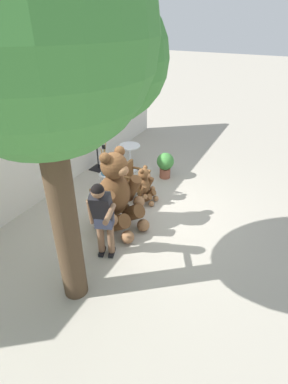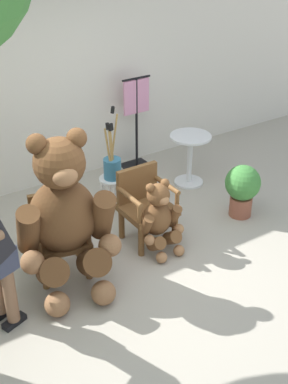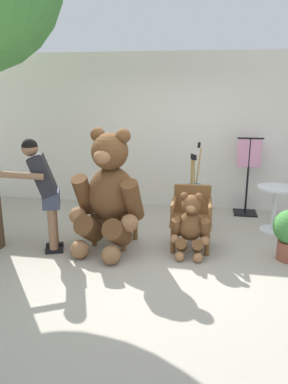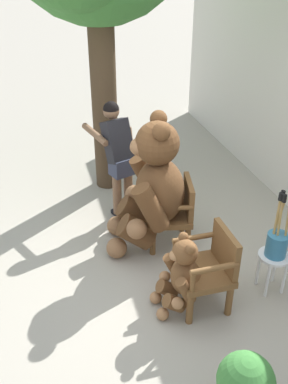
{
  "view_description": "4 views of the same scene",
  "coord_description": "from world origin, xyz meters",
  "px_view_note": "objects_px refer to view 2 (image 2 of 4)",
  "views": [
    {
      "loc": [
        -4.63,
        -2.43,
        3.74
      ],
      "look_at": [
        -0.0,
        -0.09,
        0.61
      ],
      "focal_mm": 28.0,
      "sensor_mm": 36.0,
      "label": 1
    },
    {
      "loc": [
        -2.32,
        -3.93,
        3.59
      ],
      "look_at": [
        0.35,
        0.18,
        0.8
      ],
      "focal_mm": 50.0,
      "sensor_mm": 36.0,
      "label": 2
    },
    {
      "loc": [
        0.72,
        -4.54,
        2.19
      ],
      "look_at": [
        -0.12,
        0.39,
        0.79
      ],
      "focal_mm": 35.0,
      "sensor_mm": 36.0,
      "label": 3
    },
    {
      "loc": [
        3.58,
        -1.04,
        3.27
      ],
      "look_at": [
        -0.34,
        0.03,
        0.9
      ],
      "focal_mm": 40.0,
      "sensor_mm": 36.0,
      "label": 4
    }
  ],
  "objects_px": {
    "wooden_chair_right": "(145,203)",
    "wooden_chair_left": "(59,232)",
    "white_stool": "(113,185)",
    "teddy_bear_large": "(65,215)",
    "round_side_table": "(190,154)",
    "teddy_bear_small": "(159,218)",
    "brush_bucket": "(112,165)",
    "potted_plant": "(242,187)",
    "clothing_display_stand": "(137,122)"
  },
  "relations": [
    {
      "from": "wooden_chair_right",
      "to": "wooden_chair_left",
      "type": "bearing_deg",
      "value": -179.93
    },
    {
      "from": "wooden_chair_right",
      "to": "white_stool",
      "type": "bearing_deg",
      "value": 89.81
    },
    {
      "from": "teddy_bear_large",
      "to": "wooden_chair_right",
      "type": "bearing_deg",
      "value": 13.68
    },
    {
      "from": "round_side_table",
      "to": "teddy_bear_small",
      "type": "bearing_deg",
      "value": -139.07
    },
    {
      "from": "brush_bucket",
      "to": "round_side_table",
      "type": "height_order",
      "value": "brush_bucket"
    },
    {
      "from": "potted_plant",
      "to": "clothing_display_stand",
      "type": "height_order",
      "value": "clothing_display_stand"
    },
    {
      "from": "white_stool",
      "to": "round_side_table",
      "type": "relative_size",
      "value": 0.64
    },
    {
      "from": "round_side_table",
      "to": "clothing_display_stand",
      "type": "height_order",
      "value": "clothing_display_stand"
    },
    {
      "from": "brush_bucket",
      "to": "round_side_table",
      "type": "xyz_separation_m",
      "value": [
        1.25,
        0.05,
        -0.19
      ]
    },
    {
      "from": "teddy_bear_small",
      "to": "potted_plant",
      "type": "distance_m",
      "value": 1.28
    },
    {
      "from": "potted_plant",
      "to": "white_stool",
      "type": "bearing_deg",
      "value": 142.53
    },
    {
      "from": "brush_bucket",
      "to": "white_stool",
      "type": "bearing_deg",
      "value": 30.95
    },
    {
      "from": "teddy_bear_small",
      "to": "brush_bucket",
      "type": "distance_m",
      "value": 1.05
    },
    {
      "from": "wooden_chair_left",
      "to": "teddy_bear_large",
      "type": "height_order",
      "value": "teddy_bear_large"
    },
    {
      "from": "wooden_chair_right",
      "to": "potted_plant",
      "type": "height_order",
      "value": "wooden_chair_right"
    },
    {
      "from": "wooden_chair_left",
      "to": "white_stool",
      "type": "distance_m",
      "value": 1.31
    },
    {
      "from": "round_side_table",
      "to": "potted_plant",
      "type": "xyz_separation_m",
      "value": [
        0.03,
        -1.03,
        -0.05
      ]
    },
    {
      "from": "wooden_chair_right",
      "to": "clothing_display_stand",
      "type": "height_order",
      "value": "clothing_display_stand"
    },
    {
      "from": "wooden_chair_right",
      "to": "clothing_display_stand",
      "type": "distance_m",
      "value": 1.85
    },
    {
      "from": "wooden_chair_left",
      "to": "round_side_table",
      "type": "bearing_deg",
      "value": 18.86
    },
    {
      "from": "teddy_bear_large",
      "to": "potted_plant",
      "type": "bearing_deg",
      "value": 0.83
    },
    {
      "from": "wooden_chair_left",
      "to": "potted_plant",
      "type": "relative_size",
      "value": 1.26
    },
    {
      "from": "white_stool",
      "to": "brush_bucket",
      "type": "height_order",
      "value": "brush_bucket"
    },
    {
      "from": "teddy_bear_large",
      "to": "white_stool",
      "type": "xyz_separation_m",
      "value": [
        1.11,
        1.01,
        -0.47
      ]
    },
    {
      "from": "round_side_table",
      "to": "potted_plant",
      "type": "distance_m",
      "value": 1.03
    },
    {
      "from": "teddy_bear_large",
      "to": "brush_bucket",
      "type": "xyz_separation_m",
      "value": [
        1.11,
        1.01,
        -0.18
      ]
    },
    {
      "from": "teddy_bear_large",
      "to": "teddy_bear_small",
      "type": "xyz_separation_m",
      "value": [
        1.11,
        -0.02,
        -0.4
      ]
    },
    {
      "from": "teddy_bear_small",
      "to": "round_side_table",
      "type": "relative_size",
      "value": 1.2
    },
    {
      "from": "teddy_bear_small",
      "to": "wooden_chair_left",
      "type": "bearing_deg",
      "value": 165.1
    },
    {
      "from": "teddy_bear_small",
      "to": "round_side_table",
      "type": "height_order",
      "value": "teddy_bear_small"
    },
    {
      "from": "potted_plant",
      "to": "teddy_bear_large",
      "type": "bearing_deg",
      "value": -179.17
    },
    {
      "from": "brush_bucket",
      "to": "round_side_table",
      "type": "bearing_deg",
      "value": 2.38
    },
    {
      "from": "wooden_chair_left",
      "to": "brush_bucket",
      "type": "relative_size",
      "value": 0.94
    },
    {
      "from": "teddy_bear_large",
      "to": "wooden_chair_left",
      "type": "bearing_deg",
      "value": 83.27
    },
    {
      "from": "teddy_bear_large",
      "to": "white_stool",
      "type": "bearing_deg",
      "value": 42.3
    },
    {
      "from": "wooden_chair_left",
      "to": "teddy_bear_small",
      "type": "bearing_deg",
      "value": -14.9
    },
    {
      "from": "wooden_chair_left",
      "to": "teddy_bear_large",
      "type": "bearing_deg",
      "value": -96.73
    },
    {
      "from": "wooden_chair_left",
      "to": "brush_bucket",
      "type": "bearing_deg",
      "value": 34.53
    },
    {
      "from": "white_stool",
      "to": "round_side_table",
      "type": "xyz_separation_m",
      "value": [
        1.24,
        0.05,
        0.09
      ]
    },
    {
      "from": "white_stool",
      "to": "brush_bucket",
      "type": "distance_m",
      "value": 0.29
    },
    {
      "from": "teddy_bear_large",
      "to": "clothing_display_stand",
      "type": "bearing_deg",
      "value": 42.96
    },
    {
      "from": "clothing_display_stand",
      "to": "white_stool",
      "type": "bearing_deg",
      "value": -136.24
    },
    {
      "from": "white_stool",
      "to": "potted_plant",
      "type": "height_order",
      "value": "potted_plant"
    },
    {
      "from": "brush_bucket",
      "to": "clothing_display_stand",
      "type": "distance_m",
      "value": 1.24
    },
    {
      "from": "wooden_chair_left",
      "to": "brush_bucket",
      "type": "xyz_separation_m",
      "value": [
        1.08,
        0.74,
        0.18
      ]
    },
    {
      "from": "teddy_bear_small",
      "to": "clothing_display_stand",
      "type": "relative_size",
      "value": 0.63
    },
    {
      "from": "wooden_chair_left",
      "to": "round_side_table",
      "type": "distance_m",
      "value": 2.46
    },
    {
      "from": "teddy_bear_large",
      "to": "brush_bucket",
      "type": "distance_m",
      "value": 1.51
    },
    {
      "from": "wooden_chair_left",
      "to": "wooden_chair_right",
      "type": "relative_size",
      "value": 1.0
    },
    {
      "from": "wooden_chair_right",
      "to": "round_side_table",
      "type": "bearing_deg",
      "value": 32.44
    }
  ]
}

